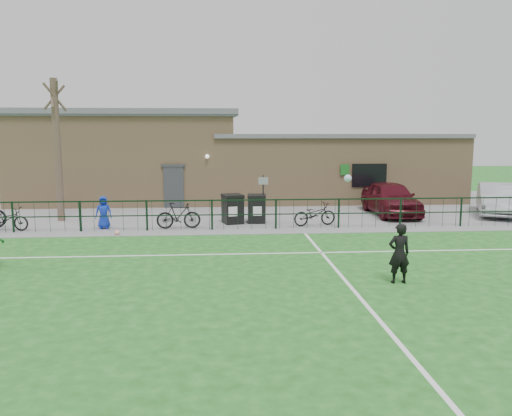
{
  "coord_description": "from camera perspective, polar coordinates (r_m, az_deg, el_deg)",
  "views": [
    {
      "loc": [
        -1.17,
        -11.17,
        3.72
      ],
      "look_at": [
        0.0,
        5.0,
        1.3
      ],
      "focal_mm": 35.0,
      "sensor_mm": 36.0,
      "label": 1
    }
  ],
  "objects": [
    {
      "name": "wheelie_bin_right",
      "position": [
        20.76,
        -2.69,
        -0.22
      ],
      "size": [
        0.94,
        1.01,
        1.13
      ],
      "primitive_type": "cube",
      "rotation": [
        0.0,
        0.0,
        0.27
      ],
      "color": "black",
      "rests_on": "paving_strip"
    },
    {
      "name": "car_silver",
      "position": [
        25.46,
        25.82,
        0.91
      ],
      "size": [
        3.22,
        4.61,
        1.44
      ],
      "primitive_type": "imported",
      "rotation": [
        0.0,
        0.0,
        -0.44
      ],
      "color": "#A1A4A8",
      "rests_on": "paving_strip"
    },
    {
      "name": "pitch_line_mid",
      "position": [
        15.67,
        0.26,
        -5.23
      ],
      "size": [
        28.0,
        0.1,
        0.01
      ],
      "primitive_type": "cube",
      "color": "white",
      "rests_on": "ground"
    },
    {
      "name": "goalkeeper_kick",
      "position": [
        13.05,
        15.83,
        -4.69
      ],
      "size": [
        1.11,
        2.79,
        2.54
      ],
      "color": "black",
      "rests_on": "ground"
    },
    {
      "name": "bicycle_e",
      "position": [
        20.35,
        6.72,
        -0.71
      ],
      "size": [
        1.87,
        0.99,
        0.93
      ],
      "primitive_type": "imported",
      "rotation": [
        0.0,
        0.0,
        1.79
      ],
      "color": "black",
      "rests_on": "paving_strip"
    },
    {
      "name": "bicycle_c",
      "position": [
        21.45,
        -26.58,
        -1.13
      ],
      "size": [
        1.79,
        0.87,
        0.9
      ],
      "primitive_type": "imported",
      "rotation": [
        0.0,
        0.0,
        1.4
      ],
      "color": "black",
      "rests_on": "paving_strip"
    },
    {
      "name": "bicycle_d",
      "position": [
        19.82,
        -8.85,
        -0.85
      ],
      "size": [
        1.74,
        0.57,
        1.04
      ],
      "primitive_type": "imported",
      "rotation": [
        0.0,
        0.0,
        1.62
      ],
      "color": "black",
      "rests_on": "paving_strip"
    },
    {
      "name": "car_maroon",
      "position": [
        23.69,
        15.14,
        1.09
      ],
      "size": [
        1.86,
        4.55,
        1.54
      ],
      "primitive_type": "imported",
      "rotation": [
        0.0,
        0.0,
        -0.01
      ],
      "color": "#4C0D17",
      "rests_on": "paving_strip"
    },
    {
      "name": "sign_post",
      "position": [
        20.83,
        0.83,
        1.04
      ],
      "size": [
        0.07,
        0.07,
        2.0
      ],
      "primitive_type": "cylinder",
      "rotation": [
        0.0,
        0.0,
        0.29
      ],
      "color": "black",
      "rests_on": "paving_strip"
    },
    {
      "name": "pitch_line_perp",
      "position": [
        12.19,
        11.29,
        -9.42
      ],
      "size": [
        0.1,
        16.0,
        0.01
      ],
      "primitive_type": "cube",
      "color": "white",
      "rests_on": "ground"
    },
    {
      "name": "perimeter_fence",
      "position": [
        19.46,
        -0.64,
        -0.74
      ],
      "size": [
        28.0,
        0.1,
        1.2
      ],
      "primitive_type": "cube",
      "color": "black",
      "rests_on": "ground"
    },
    {
      "name": "paving_strip",
      "position": [
        24.98,
        -1.4,
        -0.06
      ],
      "size": [
        34.0,
        13.0,
        0.02
      ],
      "primitive_type": "cube",
      "color": "slate",
      "rests_on": "ground"
    },
    {
      "name": "ground",
      "position": [
        11.83,
        1.77,
        -9.84
      ],
      "size": [
        90.0,
        90.0,
        0.0
      ],
      "primitive_type": "plane",
      "color": "#1A5B1C",
      "rests_on": "ground"
    },
    {
      "name": "wheelie_bin_left",
      "position": [
        20.94,
        0.07,
        -0.18
      ],
      "size": [
        0.77,
        0.87,
        1.09
      ],
      "primitive_type": "cube",
      "rotation": [
        0.0,
        0.0,
        -0.07
      ],
      "color": "black",
      "rests_on": "paving_strip"
    },
    {
      "name": "pitch_line_touch",
      "position": [
        19.37,
        -0.6,
        -2.57
      ],
      "size": [
        28.0,
        0.1,
        0.01
      ],
      "primitive_type": "cube",
      "color": "white",
      "rests_on": "ground"
    },
    {
      "name": "ball_ground",
      "position": [
        19.15,
        -15.59,
        -2.73
      ],
      "size": [
        0.2,
        0.2,
        0.2
      ],
      "primitive_type": "sphere",
      "color": "white",
      "rests_on": "ground"
    },
    {
      "name": "bare_tree",
      "position": [
        22.74,
        -21.74,
        6.07
      ],
      "size": [
        0.3,
        0.3,
        6.0
      ],
      "primitive_type": "cylinder",
      "color": "#4A392D",
      "rests_on": "ground"
    },
    {
      "name": "clubhouse",
      "position": [
        27.71,
        -3.54,
        5.37
      ],
      "size": [
        24.25,
        5.4,
        4.96
      ],
      "color": "tan",
      "rests_on": "ground"
    },
    {
      "name": "spectator_child",
      "position": [
        20.46,
        -17.03,
        -0.48
      ],
      "size": [
        0.67,
        0.47,
        1.28
      ],
      "primitive_type": "imported",
      "rotation": [
        0.0,
        0.0,
        0.1
      ],
      "color": "#132DB2",
      "rests_on": "paving_strip"
    }
  ]
}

